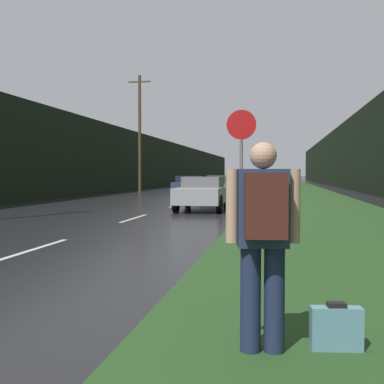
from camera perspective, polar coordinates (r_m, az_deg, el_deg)
The scene contains 14 objects.
grass_verge at distance 41.86m, azimuth 12.38°, elevation 0.03°, with size 6.00×240.00×0.02m, color #26471E.
lane_stripe_b at distance 10.41m, azimuth -18.30°, elevation -6.48°, with size 0.12×3.00×0.01m, color silver.
lane_stripe_c at distance 16.85m, azimuth -6.86°, elevation -3.10°, with size 0.12×3.00×0.01m, color silver.
lane_stripe_d at distance 23.61m, azimuth -1.87°, elevation -1.57°, with size 0.12×3.00×0.01m, color silver.
lane_stripe_e at distance 30.48m, azimuth 0.88°, elevation -0.72°, with size 0.12×3.00×0.01m, color silver.
treeline_far_side at distance 53.80m, azimuth -5.40°, elevation 3.50°, with size 2.00×140.00×5.59m, color black.
treeline_near_side at distance 52.39m, azimuth 18.58°, elevation 4.15°, with size 2.00×140.00×6.89m, color black.
utility_pole_far at distance 38.65m, azimuth -6.22°, elevation 6.99°, with size 1.80×0.24×9.32m.
stop_sign at distance 10.56m, azimuth 5.85°, elevation 3.39°, with size 0.65×0.07×2.94m.
hitchhiker_with_backpack at distance 4.13m, azimuth 8.44°, elevation -4.90°, with size 0.63×0.47×1.82m.
suitcase at distance 4.52m, azimuth 16.73°, elevation -15.28°, with size 0.46×0.20×0.43m.
car_passing_near at distance 20.40m, azimuth 1.27°, elevation -0.10°, with size 1.96×4.17×1.42m.
car_passing_far at distance 27.50m, azimuth 3.59°, elevation 0.50°, with size 1.88×4.71×1.46m.
car_oncoming at distance 36.61m, azimuth -0.34°, elevation 0.86°, with size 2.05×4.39×1.37m.
Camera 1 is at (4.93, -1.80, 1.55)m, focal length 45.00 mm.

